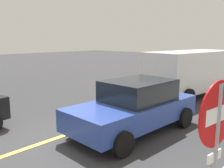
# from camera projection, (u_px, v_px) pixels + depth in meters

# --- Properties ---
(ground_plane) EXTENTS (80.00, 80.00, 0.00)m
(ground_plane) POSITION_uv_depth(u_px,v_px,m) (48.00, 141.00, 6.83)
(ground_plane) COLOR #38383A
(lane_marking_centre) EXTENTS (28.00, 0.16, 0.01)m
(lane_marking_centre) POSITION_uv_depth(u_px,v_px,m) (120.00, 116.00, 9.00)
(lane_marking_centre) COLOR #E0D14C
(stop_sign) EXTENTS (0.76, 0.11, 2.34)m
(stop_sign) POSITION_uv_depth(u_px,v_px,m) (215.00, 145.00, 2.79)
(stop_sign) COLOR gray
(stop_sign) RESTS_ON ground_plane
(white_van) EXTENTS (5.40, 2.74, 2.20)m
(white_van) POSITION_uv_depth(u_px,v_px,m) (191.00, 70.00, 12.03)
(white_van) COLOR white
(white_van) RESTS_ON ground_plane
(car_blue_approaching) EXTENTS (4.31, 2.18, 1.56)m
(car_blue_approaching) POSITION_uv_depth(u_px,v_px,m) (135.00, 106.00, 7.46)
(car_blue_approaching) COLOR #2D479E
(car_blue_approaching) RESTS_ON ground_plane
(car_red_behind_van) EXTENTS (4.18, 2.60, 1.70)m
(car_red_behind_van) POSITION_uv_depth(u_px,v_px,m) (192.00, 66.00, 17.95)
(car_red_behind_van) COLOR red
(car_red_behind_van) RESTS_ON ground_plane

